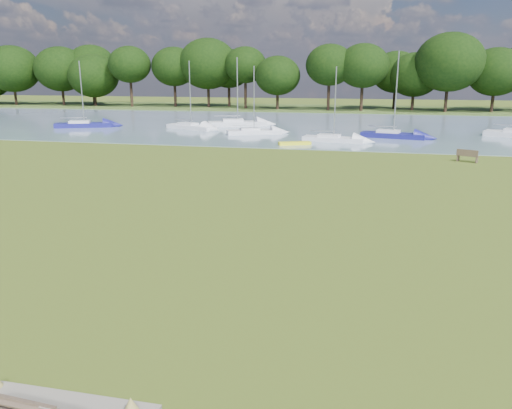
% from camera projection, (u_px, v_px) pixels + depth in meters
% --- Properties ---
extents(ground, '(220.00, 220.00, 0.00)m').
position_uv_depth(ground, '(229.00, 223.00, 21.92)').
color(ground, '#606A24').
extents(river, '(220.00, 40.00, 0.10)m').
position_uv_depth(river, '(320.00, 126.00, 61.54)').
color(river, slate).
rests_on(river, ground).
extents(far_bank, '(220.00, 20.00, 0.40)m').
position_uv_depth(far_bank, '(336.00, 109.00, 89.85)').
color(far_bank, '#4C6626').
rests_on(far_bank, ground).
extents(riverbank_bench, '(1.58, 1.05, 0.94)m').
position_uv_depth(riverbank_bench, '(467.00, 156.00, 36.65)').
color(riverbank_bench, brown).
rests_on(riverbank_bench, ground).
extents(kayak, '(2.98, 1.78, 0.29)m').
position_uv_depth(kayak, '(295.00, 143.00, 45.13)').
color(kayak, yellow).
rests_on(kayak, river).
extents(tree_line, '(146.26, 9.91, 12.00)m').
position_uv_depth(tree_line, '(344.00, 68.00, 83.99)').
color(tree_line, black).
rests_on(tree_line, far_bank).
extents(sailboat_0, '(6.90, 4.40, 7.66)m').
position_uv_depth(sailboat_0, '(84.00, 123.00, 59.66)').
color(sailboat_0, navy).
rests_on(sailboat_0, river).
extents(sailboat_1, '(7.34, 4.13, 8.09)m').
position_uv_depth(sailboat_1, '(237.00, 122.00, 60.86)').
color(sailboat_1, white).
rests_on(sailboat_1, river).
extents(sailboat_2, '(6.01, 2.62, 6.89)m').
position_uv_depth(sailboat_2, '(333.00, 137.00, 47.33)').
color(sailboat_2, white).
rests_on(sailboat_2, river).
extents(sailboat_5, '(5.91, 3.66, 7.02)m').
position_uv_depth(sailboat_5, '(253.00, 130.00, 53.02)').
color(sailboat_5, white).
rests_on(sailboat_5, river).
extents(sailboat_7, '(6.57, 4.27, 7.63)m').
position_uv_depth(sailboat_7, '(191.00, 125.00, 57.89)').
color(sailboat_7, white).
rests_on(sailboat_7, river).
extents(sailboat_8, '(6.52, 3.17, 8.36)m').
position_uv_depth(sailboat_8, '(393.00, 133.00, 49.92)').
color(sailboat_8, navy).
rests_on(sailboat_8, river).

